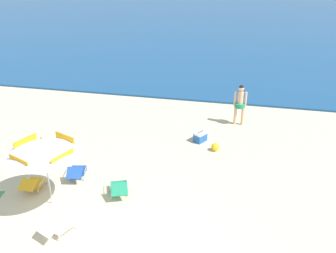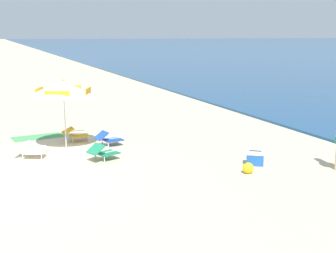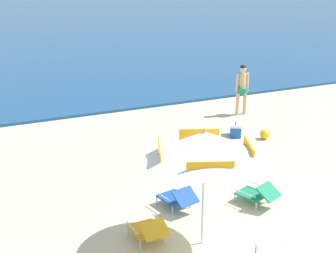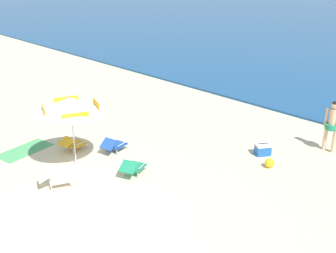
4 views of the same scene
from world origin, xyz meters
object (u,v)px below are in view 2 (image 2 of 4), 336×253
beach_umbrella_striped_main (63,89)px  beach_towel (38,137)px  cooler_box (255,158)px  lounge_chair_beside_umbrella (75,134)px  lounge_chair_facing_sea (30,149)px  beach_ball (248,168)px  lounge_chair_under_umbrella (109,138)px  lounge_chair_spare_folded (103,152)px

beach_umbrella_striped_main → beach_towel: 2.94m
cooler_box → beach_towel: (-5.93, -5.48, -0.20)m
lounge_chair_beside_umbrella → beach_towel: lounge_chair_beside_umbrella is taller
beach_umbrella_striped_main → cooler_box: size_ratio=4.31×
lounge_chair_facing_sea → beach_towel: size_ratio=0.57×
lounge_chair_beside_umbrella → lounge_chair_facing_sea: bearing=-44.8°
beach_towel → beach_ball: bearing=36.5°
lounge_chair_under_umbrella → lounge_chair_spare_folded: 1.76m
beach_ball → beach_towel: size_ratio=0.17×
beach_umbrella_striped_main → lounge_chair_beside_umbrella: beach_umbrella_striped_main is taller
lounge_chair_under_umbrella → beach_towel: bearing=-136.9°
cooler_box → beach_umbrella_striped_main: bearing=-129.1°
beach_umbrella_striped_main → lounge_chair_beside_umbrella: (-0.89, 0.46, -1.70)m
cooler_box → lounge_chair_under_umbrella: bearing=-137.5°
lounge_chair_under_umbrella → beach_umbrella_striped_main: bearing=-97.4°
lounge_chair_facing_sea → lounge_chair_spare_folded: bearing=62.0°
lounge_chair_spare_folded → lounge_chair_facing_sea: bearing=-118.0°
beach_ball → beach_towel: bearing=-143.5°
beach_umbrella_striped_main → lounge_chair_facing_sea: size_ratio=2.56×
beach_umbrella_striped_main → beach_towel: size_ratio=1.45×
lounge_chair_beside_umbrella → cooler_box: 6.42m
lounge_chair_under_umbrella → cooler_box: size_ratio=1.62×
beach_umbrella_striped_main → beach_ball: size_ratio=8.60×
beach_umbrella_striped_main → lounge_chair_beside_umbrella: size_ratio=2.87×
beach_umbrella_striped_main → beach_towel: beach_umbrella_striped_main is taller
cooler_box → beach_ball: (0.64, -0.62, -0.05)m
lounge_chair_facing_sea → lounge_chair_under_umbrella: bearing=103.0°
beach_ball → lounge_chair_spare_folded: bearing=-128.7°
beach_umbrella_striped_main → beach_ball: (4.51, 4.15, -1.82)m
lounge_chair_spare_folded → beach_umbrella_striped_main: bearing=-156.1°
beach_umbrella_striped_main → cooler_box: 6.39m
beach_umbrella_striped_main → beach_towel: bearing=-161.0°
beach_umbrella_striped_main → lounge_chair_beside_umbrella: bearing=152.7°
cooler_box → beach_ball: 0.89m
lounge_chair_under_umbrella → lounge_chair_facing_sea: lounge_chair_under_umbrella is taller
lounge_chair_beside_umbrella → beach_ball: lounge_chair_beside_umbrella is taller
lounge_chair_facing_sea → beach_ball: size_ratio=3.36×
lounge_chair_beside_umbrella → lounge_chair_spare_folded: (2.73, 0.36, -0.00)m
cooler_box → beach_towel: 8.08m
lounge_chair_under_umbrella → beach_towel: 3.09m
beach_umbrella_striped_main → cooler_box: beach_umbrella_striped_main is taller
beach_umbrella_striped_main → lounge_chair_spare_folded: size_ratio=2.55×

